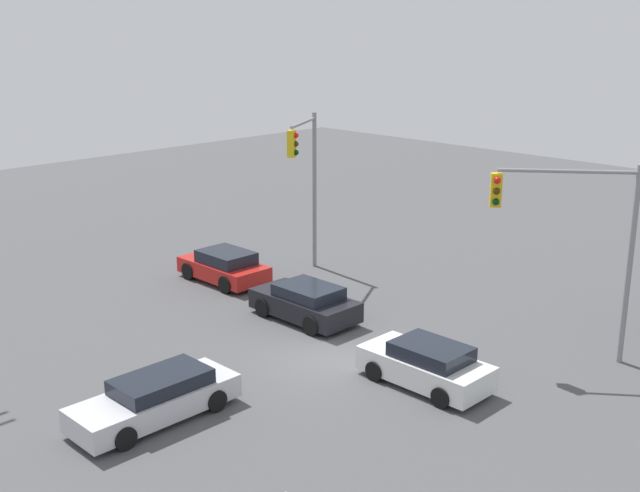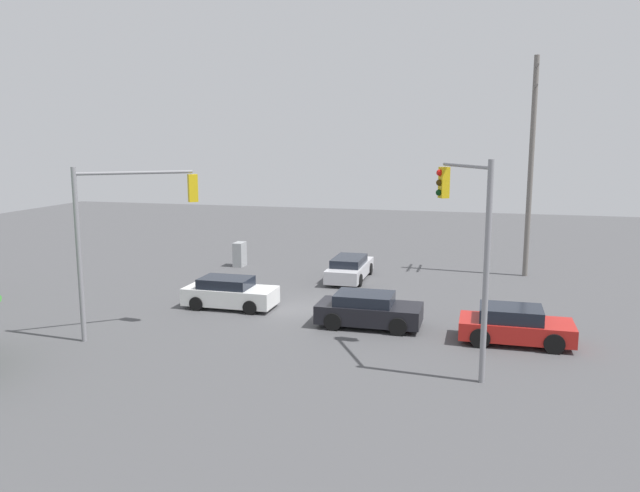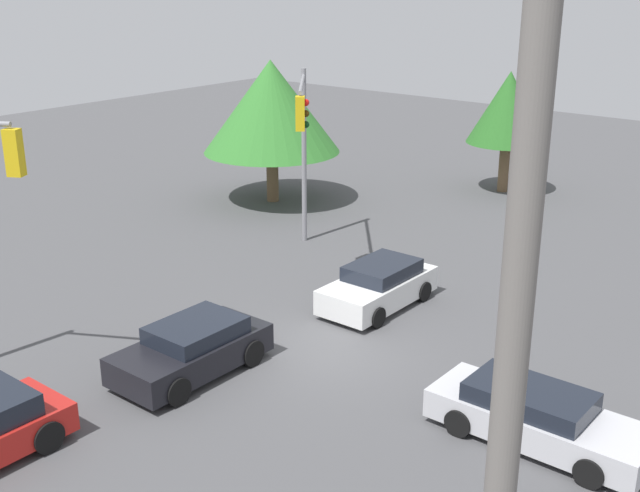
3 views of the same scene
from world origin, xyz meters
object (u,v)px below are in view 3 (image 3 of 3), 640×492
sedan_silver (536,417)px  sedan_dark (192,349)px  sedan_white (379,286)px  traffic_signal_cross (303,133)px

sedan_silver → sedan_dark: size_ratio=1.15×
sedan_dark → sedan_white: bearing=-100.7°
sedan_white → sedan_dark: (1.22, 6.44, 0.01)m
sedan_white → traffic_signal_cross: (4.66, -2.02, 3.75)m
sedan_dark → traffic_signal_cross: (3.44, -8.46, 3.74)m
traffic_signal_cross → sedan_silver: bearing=24.1°
sedan_silver → traffic_signal_cross: bearing=-117.3°
sedan_silver → sedan_white: sedan_white is taller
traffic_signal_cross → sedan_white: bearing=27.9°
sedan_white → sedan_dark: sedan_white is taller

